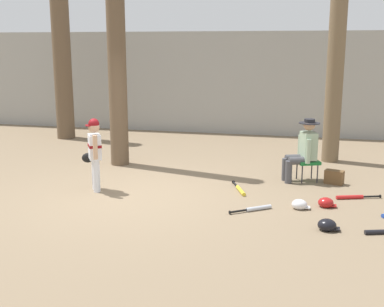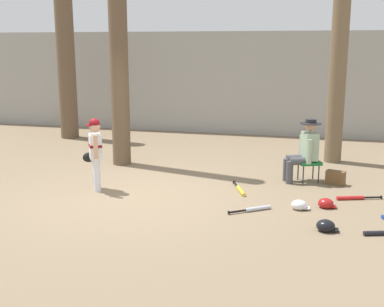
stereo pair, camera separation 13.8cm
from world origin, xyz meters
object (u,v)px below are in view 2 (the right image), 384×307
seated_spectator (304,149)px  batting_helmet_red (326,203)px  folding_stool (309,163)px  bat_red_barrel (354,198)px  handbag_beside_stool (335,178)px  batting_helmet_black (326,226)px  batting_helmet_white (299,205)px  young_ballplayer (95,149)px  tree_near_player (118,22)px  tree_behind_spectator (338,61)px  bat_yellow_trainer (240,190)px  tree_far_left (66,65)px  bat_aluminum_silver (255,209)px

seated_spectator → batting_helmet_red: size_ratio=4.12×
folding_stool → bat_red_barrel: (0.79, -0.98, -0.33)m
handbag_beside_stool → batting_helmet_black: size_ratio=1.10×
batting_helmet_black → batting_helmet_white: (-0.41, 0.86, -0.00)m
young_ballplayer → handbag_beside_stool: (4.17, 1.45, -0.61)m
tree_near_player → tree_behind_spectator: (4.47, 1.39, -0.81)m
tree_near_player → tree_behind_spectator: tree_near_player is taller
tree_near_player → tree_behind_spectator: 4.75m
tree_near_player → batting_helmet_black: (4.32, -3.02, -2.93)m
bat_yellow_trainer → batting_helmet_red: (1.47, -0.54, 0.04)m
seated_spectator → tree_far_left: 7.33m
folding_stool → batting_helmet_red: (0.33, -1.53, -0.29)m
handbag_beside_stool → bat_red_barrel: (0.29, -0.89, -0.10)m
tree_near_player → batting_helmet_red: size_ratio=22.51×
handbag_beside_stool → bat_red_barrel: bearing=-72.1°
folding_stool → seated_spectator: 0.29m
bat_aluminum_silver → batting_helmet_black: bearing=-29.4°
batting_helmet_red → batting_helmet_white: same height
young_ballplayer → batting_helmet_red: size_ratio=4.48×
young_ballplayer → batting_helmet_black: young_ballplayer is taller
tree_behind_spectator → batting_helmet_black: size_ratio=16.14×
young_ballplayer → bat_aluminum_silver: 3.03m
bat_aluminum_silver → young_ballplayer: bearing=171.4°
batting_helmet_red → handbag_beside_stool: bearing=83.1°
tree_near_player → seated_spectator: bearing=-6.9°
tree_near_player → seated_spectator: tree_near_player is taller
handbag_beside_stool → seated_spectator: bearing=175.1°
tree_near_player → bat_yellow_trainer: bearing=-26.7°
folding_stool → tree_far_left: tree_far_left is taller
folding_stool → seated_spectator: size_ratio=0.43×
tree_near_player → batting_helmet_black: size_ratio=21.19×
tree_near_player → tree_behind_spectator: size_ratio=1.31×
batting_helmet_white → seated_spectator: bearing=90.3°
handbag_beside_stool → batting_helmet_red: 1.46m
seated_spectator → batting_helmet_white: size_ratio=4.13×
tree_behind_spectator → batting_helmet_white: bearing=-98.9°
tree_near_player → bat_red_barrel: 5.81m
batting_helmet_red → bat_yellow_trainer: bearing=160.0°
tree_far_left → batting_helmet_black: bearing=-38.8°
folding_stool → bat_red_barrel: 1.30m
seated_spectator → batting_helmet_black: bearing=-80.7°
young_ballplayer → bat_red_barrel: bearing=7.2°
young_ballplayer → batting_helmet_white: size_ratio=4.49×
tree_near_player → young_ballplayer: tree_near_player is taller
seated_spectator → bat_red_barrel: seated_spectator is taller
young_ballplayer → tree_near_player: bearing=99.2°
bat_aluminum_silver → batting_helmet_black: batting_helmet_black is taller
tree_near_player → folding_stool: 4.81m
seated_spectator → folding_stool: bearing=21.2°
tree_near_player → bat_aluminum_silver: (3.24, -2.42, -2.98)m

